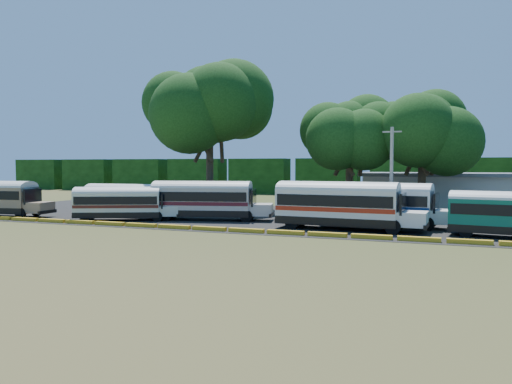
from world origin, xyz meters
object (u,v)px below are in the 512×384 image
(bus_red, at_px, (126,198))
(tree_west, at_px, (209,105))
(bus_white_red, at_px, (340,203))
(bus_cream_west, at_px, (121,202))

(bus_red, distance_m, tree_west, 14.36)
(bus_white_red, xyz_separation_m, tree_west, (-17.13, 12.53, 9.52))
(bus_red, height_order, bus_cream_west, bus_red)
(bus_red, height_order, tree_west, tree_west)
(bus_red, height_order, bus_white_red, bus_white_red)
(bus_cream_west, bearing_deg, bus_red, 94.77)
(bus_red, relative_size, bus_white_red, 0.84)
(tree_west, bearing_deg, bus_red, -114.34)
(bus_red, xyz_separation_m, tree_west, (4.32, 9.54, 9.83))
(bus_red, distance_m, bus_cream_west, 4.26)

